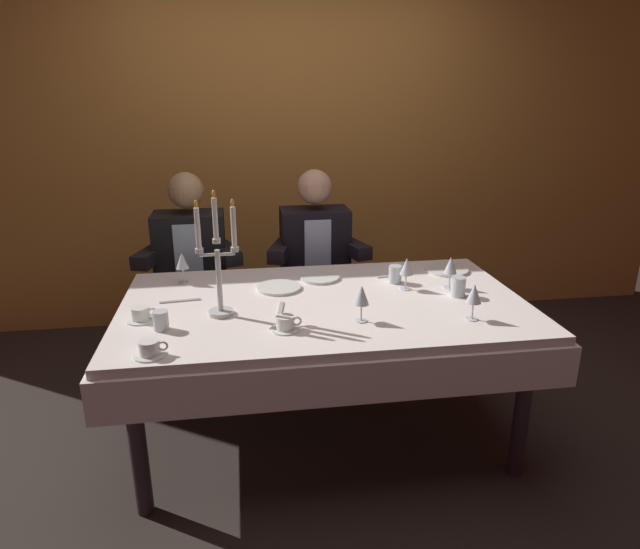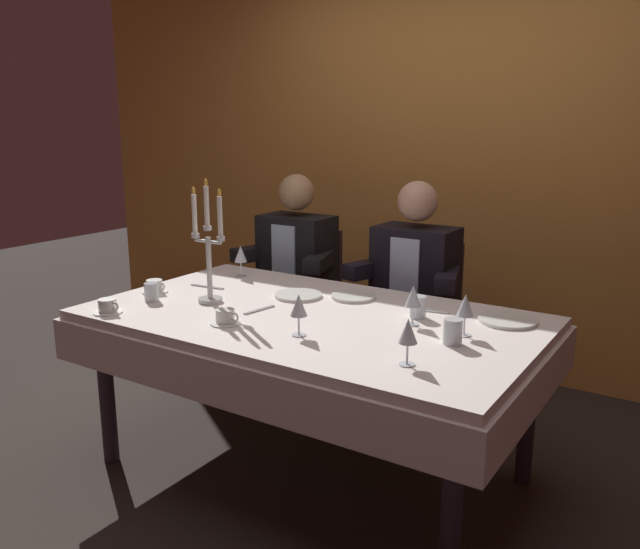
# 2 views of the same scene
# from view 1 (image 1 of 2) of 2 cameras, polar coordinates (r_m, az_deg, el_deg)

# --- Properties ---
(ground_plane) EXTENTS (12.00, 12.00, 0.00)m
(ground_plane) POSITION_cam_1_polar(r_m,az_deg,el_deg) (2.94, 0.39, -16.31)
(ground_plane) COLOR #2F2823
(back_wall) EXTENTS (6.00, 0.12, 2.70)m
(back_wall) POSITION_cam_1_polar(r_m,az_deg,el_deg) (4.07, -3.33, 13.89)
(back_wall) COLOR #CD883B
(back_wall) RESTS_ON ground_plane
(dining_table) EXTENTS (1.94, 1.14, 0.74)m
(dining_table) POSITION_cam_1_polar(r_m,az_deg,el_deg) (2.64, 0.42, -5.17)
(dining_table) COLOR white
(dining_table) RESTS_ON ground_plane
(candelabra) EXTENTS (0.19, 0.11, 0.56)m
(candelabra) POSITION_cam_1_polar(r_m,az_deg,el_deg) (2.40, -10.62, 0.84)
(candelabra) COLOR silver
(candelabra) RESTS_ON dining_table
(dinner_plate_0) EXTENTS (0.24, 0.24, 0.01)m
(dinner_plate_0) POSITION_cam_1_polar(r_m,az_deg,el_deg) (3.09, 13.09, 0.49)
(dinner_plate_0) COLOR white
(dinner_plate_0) RESTS_ON dining_table
(dinner_plate_1) EXTENTS (0.22, 0.22, 0.01)m
(dinner_plate_1) POSITION_cam_1_polar(r_m,az_deg,el_deg) (2.75, -4.34, -1.37)
(dinner_plate_1) COLOR white
(dinner_plate_1) RESTS_ON dining_table
(dinner_plate_2) EXTENTS (0.21, 0.21, 0.01)m
(dinner_plate_2) POSITION_cam_1_polar(r_m,az_deg,el_deg) (2.89, -0.05, -0.32)
(dinner_plate_2) COLOR white
(dinner_plate_2) RESTS_ON dining_table
(wine_glass_0) EXTENTS (0.07, 0.07, 0.16)m
(wine_glass_0) POSITION_cam_1_polar(r_m,az_deg,el_deg) (2.43, 15.83, -2.02)
(wine_glass_0) COLOR silver
(wine_glass_0) RESTS_ON dining_table
(wine_glass_1) EXTENTS (0.07, 0.07, 0.16)m
(wine_glass_1) POSITION_cam_1_polar(r_m,az_deg,el_deg) (2.33, 4.38, -2.29)
(wine_glass_1) COLOR silver
(wine_glass_1) RESTS_ON dining_table
(wine_glass_2) EXTENTS (0.07, 0.07, 0.16)m
(wine_glass_2) POSITION_cam_1_polar(r_m,az_deg,el_deg) (2.80, 13.50, 0.84)
(wine_glass_2) COLOR silver
(wine_glass_2) RESTS_ON dining_table
(wine_glass_3) EXTENTS (0.07, 0.07, 0.16)m
(wine_glass_3) POSITION_cam_1_polar(r_m,az_deg,el_deg) (2.74, 9.04, 0.73)
(wine_glass_3) COLOR silver
(wine_glass_3) RESTS_ON dining_table
(wine_glass_4) EXTENTS (0.07, 0.07, 0.16)m
(wine_glass_4) POSITION_cam_1_polar(r_m,az_deg,el_deg) (2.88, -14.24, 1.31)
(wine_glass_4) COLOR silver
(wine_glass_4) RESTS_ON dining_table
(water_tumbler_0) EXTENTS (0.07, 0.07, 0.10)m
(water_tumbler_0) POSITION_cam_1_polar(r_m,az_deg,el_deg) (2.72, 14.28, -1.24)
(water_tumbler_0) COLOR silver
(water_tumbler_0) RESTS_ON dining_table
(water_tumbler_1) EXTENTS (0.06, 0.06, 0.08)m
(water_tumbler_1) POSITION_cam_1_polar(r_m,az_deg,el_deg) (2.36, -16.33, -4.64)
(water_tumbler_1) COLOR silver
(water_tumbler_1) RESTS_ON dining_table
(water_tumbler_2) EXTENTS (0.07, 0.07, 0.09)m
(water_tumbler_2) POSITION_cam_1_polar(r_m,az_deg,el_deg) (2.85, 7.88, 0.03)
(water_tumbler_2) COLOR silver
(water_tumbler_2) RESTS_ON dining_table
(coffee_cup_0) EXTENTS (0.13, 0.12, 0.06)m
(coffee_cup_0) POSITION_cam_1_polar(r_m,az_deg,el_deg) (2.28, -3.64, -5.19)
(coffee_cup_0) COLOR white
(coffee_cup_0) RESTS_ON dining_table
(coffee_cup_1) EXTENTS (0.13, 0.12, 0.06)m
(coffee_cup_1) POSITION_cam_1_polar(r_m,az_deg,el_deg) (2.49, -18.24, -4.02)
(coffee_cup_1) COLOR white
(coffee_cup_1) RESTS_ON dining_table
(coffee_cup_2) EXTENTS (0.13, 0.12, 0.06)m
(coffee_cup_2) POSITION_cam_1_polar(r_m,az_deg,el_deg) (2.16, -17.40, -7.47)
(coffee_cup_2) COLOR white
(coffee_cup_2) RESTS_ON dining_table
(knife_0) EXTENTS (0.19, 0.04, 0.01)m
(knife_0) POSITION_cam_1_polar(r_m,az_deg,el_deg) (2.67, -14.44, -2.68)
(knife_0) COLOR #B7B7BC
(knife_0) RESTS_ON dining_table
(fork_1) EXTENTS (0.05, 0.17, 0.01)m
(fork_1) POSITION_cam_1_polar(r_m,az_deg,el_deg) (2.49, -4.15, -3.63)
(fork_1) COLOR #B7B7BC
(fork_1) RESTS_ON dining_table
(spoon_2) EXTENTS (0.17, 0.05, 0.01)m
(spoon_2) POSITION_cam_1_polar(r_m,az_deg,el_deg) (2.95, 7.47, -0.13)
(spoon_2) COLOR #B7B7BC
(spoon_2) RESTS_ON dining_table
(seated_diner_0) EXTENTS (0.63, 0.48, 1.24)m
(seated_diner_0) POSITION_cam_1_polar(r_m,az_deg,el_deg) (3.42, -13.38, 1.98)
(seated_diner_0) COLOR #2E222C
(seated_diner_0) RESTS_ON ground_plane
(seated_diner_1) EXTENTS (0.63, 0.48, 1.24)m
(seated_diner_1) POSITION_cam_1_polar(r_m,az_deg,el_deg) (3.43, -0.57, 2.58)
(seated_diner_1) COLOR #2E222C
(seated_diner_1) RESTS_ON ground_plane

